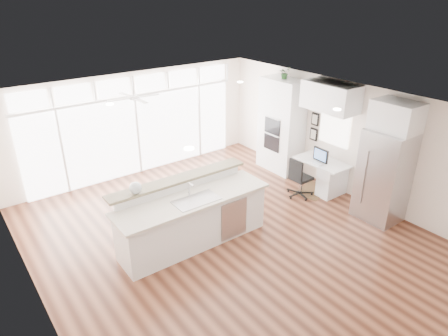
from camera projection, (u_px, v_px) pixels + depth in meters
floor at (227, 237)px, 8.11m from camera, size 7.00×8.00×0.02m
ceiling at (228, 108)px, 6.98m from camera, size 7.00×8.00×0.02m
wall_back at (135, 124)px, 10.45m from camera, size 7.00×0.04×2.70m
wall_front at (436, 299)px, 4.63m from camera, size 7.00×0.04×2.70m
wall_left at (31, 243)px, 5.64m from camera, size 0.04×8.00×2.70m
wall_right at (345, 139)px, 9.45m from camera, size 0.04×8.00×2.70m
glass_wall at (137, 135)px, 10.53m from camera, size 5.80×0.06×2.08m
transom_row at (132, 85)px, 9.97m from camera, size 5.90×0.06×0.40m
desk_window at (335, 128)px, 9.56m from camera, size 0.04×0.85×0.85m
ceiling_fan at (133, 93)px, 8.83m from camera, size 1.16×1.16×0.32m
recessed_lights at (221, 107)px, 7.13m from camera, size 3.40×3.00×0.02m
oven_cabinet at (281, 126)px, 10.62m from camera, size 0.64×1.20×2.50m
desk_nook at (321, 175)px, 9.87m from camera, size 0.72×1.30×0.76m
upper_cabinets at (331, 97)px, 9.07m from camera, size 0.64×1.30×0.64m
refrigerator at (384, 176)px, 8.40m from camera, size 0.76×0.90×2.00m
fridge_cabinet at (396, 116)px, 7.89m from camera, size 0.64×0.90×0.60m
framed_photos at (314, 127)px, 10.07m from camera, size 0.06×0.22×0.80m
kitchen_island at (193, 216)px, 7.69m from camera, size 3.10×1.19×1.23m
rug at (313, 190)px, 9.93m from camera, size 1.00×0.81×0.01m
office_chair at (301, 177)px, 9.51m from camera, size 0.51×0.47×0.97m
fishbowl at (136, 188)px, 7.17m from camera, size 0.26×0.26×0.23m
monitor at (321, 155)px, 9.59m from camera, size 0.09×0.44×0.37m
keyboard at (315, 163)px, 9.57m from camera, size 0.13×0.35×0.02m
potted_plant at (285, 74)px, 10.04m from camera, size 0.29×0.32×0.24m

